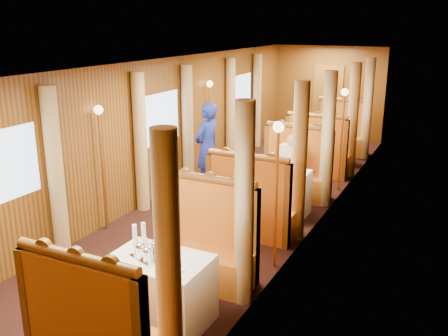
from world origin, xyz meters
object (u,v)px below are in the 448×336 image
Objects in this scene: table_near at (160,290)px; table_mid at (275,193)px; rose_vase_far at (331,123)px; banquette_far_aft at (340,136)px; banquette_near_aft at (205,249)px; tea_tray at (148,257)px; rose_vase_mid at (274,161)px; teapot_back at (155,250)px; table_far at (330,147)px; banquette_mid_fwd at (252,210)px; teapot_right at (147,257)px; teapot_left at (141,253)px; passenger at (291,161)px; banquette_mid_aft at (295,174)px; banquette_far_fwd at (317,155)px; steward at (207,148)px; fruit_plate at (175,268)px.

table_mid is (0.00, 3.50, 0.00)m from table_near.
banquette_far_aft is at bearing 90.35° from rose_vase_far.
banquette_near_aft is 1.10m from tea_tray.
teapot_back is at bearing -90.52° from rose_vase_mid.
banquette_far_aft is at bearing 90.00° from table_far.
tea_tray is at bearing -130.78° from teapot_back.
banquette_mid_fwd reaches higher than rose_vase_far.
banquette_near_aft is 1.47m from banquette_mid_fwd.
rose_vase_mid is at bearing -141.50° from table_mid.
table_mid is 3.09× the size of tea_tray.
banquette_far_aft is 8.46× the size of teapot_right.
teapot_left is at bearing -93.36° from banquette_mid_fwd.
banquette_mid_fwd is 1.79m from passenger.
banquette_mid_aft is (0.00, 3.50, 0.00)m from banquette_near_aft.
table_near is at bearing -90.00° from table_far.
banquette_far_fwd is 5.95m from teapot_back.
teapot_left is 1.15× the size of teapot_back.
banquette_mid_fwd is 2.26m from steward.
teapot_back is at bearing 73.03° from teapot_left.
teapot_right is (-0.05, -2.61, 0.39)m from banquette_mid_fwd.
rose_vase_far is (0.01, 1.01, 0.50)m from banquette_far_fwd.
rose_vase_far is at bearing 92.26° from fruit_plate.
rose_vase_mid is (-0.32, 3.60, 0.16)m from fruit_plate.
banquette_mid_fwd is 0.79× the size of steward.
banquette_near_aft is 5.99m from table_far.
table_near is at bearing -90.00° from banquette_near_aft.
tea_tray is at bearing 29.06° from steward.
teapot_right is 0.21× the size of passenger.
banquette_mid_aft is (0.00, 4.51, 0.05)m from table_near.
banquette_near_aft is at bearing -90.00° from passenger.
banquette_near_aft is 3.72× the size of rose_vase_mid.
banquette_far_aft is at bearing 90.00° from banquette_mid_aft.
teapot_left is 4.38m from steward.
fruit_plate reaches higher than table_mid.
rose_vase_far reaches higher than table_mid.
passenger is at bearing 75.15° from teapot_back.
rose_vase_mid is (-0.04, -1.04, 0.50)m from banquette_mid_aft.
teapot_back reaches higher than table_mid.
tea_tray is at bearing -91.75° from table_mid.
passenger is at bearing -90.00° from banquette_mid_aft.
passenger is at bearing -90.00° from banquette_far_aft.
banquette_mid_fwd is at bearing -90.00° from table_mid.
banquette_mid_aft is at bearing 75.20° from teapot_back.
banquette_near_aft is 3.25m from passenger.
banquette_far_fwd is at bearing 89.18° from rose_vase_mid.
teapot_left is 1.12× the size of teapot_right.
table_far is at bearing 102.35° from teapot_left.
banquette_far_aft is (0.00, 1.01, 0.05)m from table_far.
teapot_back is at bearing 117.51° from teapot_right.
steward reaches higher than teapot_right.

